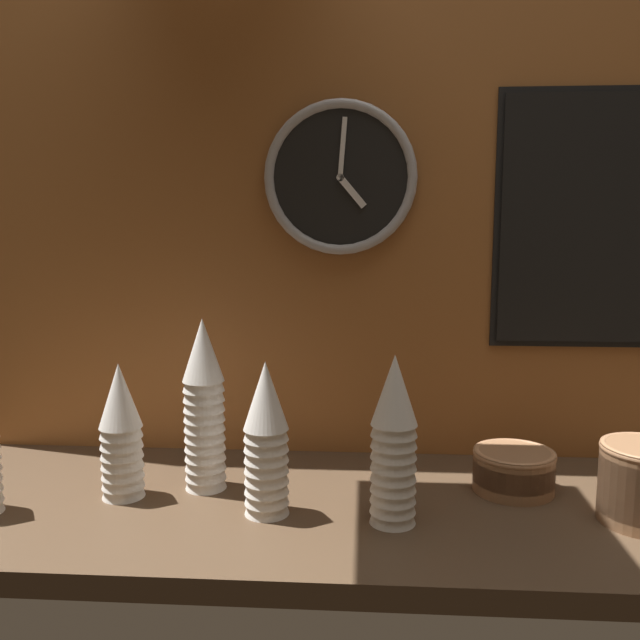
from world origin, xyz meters
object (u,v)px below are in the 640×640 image
at_px(cup_stack_center, 266,439).
at_px(cup_stack_left, 121,431).
at_px(wall_clock, 340,178).
at_px(menu_board, 589,220).
at_px(cup_stack_center_left, 204,404).
at_px(bowl_stack_right, 514,469).
at_px(cup_stack_center_right, 394,440).

bearing_deg(cup_stack_center, cup_stack_left, 168.78).
distance_m(cup_stack_left, wall_clock, 0.64).
bearing_deg(wall_clock, menu_board, 1.04).
height_order(cup_stack_left, cup_stack_center_left, cup_stack_center_left).
bearing_deg(bowl_stack_right, cup_stack_center_right, -146.69).
relative_size(cup_stack_center_left, wall_clock, 1.04).
height_order(cup_stack_center_right, bowl_stack_right, cup_stack_center_right).
height_order(cup_stack_center_left, wall_clock, wall_clock).
xyz_separation_m(wall_clock, menu_board, (0.49, 0.01, -0.08)).
bearing_deg(cup_stack_center_right, cup_stack_center_left, 160.01).
distance_m(wall_clock, menu_board, 0.50).
xyz_separation_m(cup_stack_center, cup_stack_center_left, (-0.13, 0.10, 0.03)).
height_order(cup_stack_center_right, cup_stack_left, cup_stack_center_right).
bearing_deg(cup_stack_center_left, cup_stack_center_right, -19.99).
distance_m(cup_stack_center, cup_stack_center_left, 0.17).
bearing_deg(cup_stack_center_right, cup_stack_center, 174.28).
bearing_deg(cup_stack_center_left, bowl_stack_right, 2.53).
distance_m(cup_stack_center, cup_stack_center_right, 0.21).
height_order(cup_stack_left, bowl_stack_right, cup_stack_left).
xyz_separation_m(bowl_stack_right, menu_board, (0.17, 0.18, 0.45)).
relative_size(cup_stack_left, cup_stack_center_left, 0.77).
height_order(cup_stack_center, cup_stack_center_right, cup_stack_center_right).
bearing_deg(wall_clock, cup_stack_center_right, -72.65).
relative_size(cup_stack_center, cup_stack_center_right, 0.93).
height_order(cup_stack_center_right, menu_board, menu_board).
relative_size(cup_stack_center, cup_stack_center_left, 0.83).
bearing_deg(cup_stack_center_left, menu_board, 15.73).
bearing_deg(menu_board, cup_stack_center_right, -139.96).
height_order(cup_stack_center, wall_clock, wall_clock).
xyz_separation_m(cup_stack_left, menu_board, (0.87, 0.25, 0.37)).
xyz_separation_m(cup_stack_center, cup_stack_left, (-0.27, 0.05, -0.01)).
bearing_deg(bowl_stack_right, cup_stack_center_left, -177.47).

